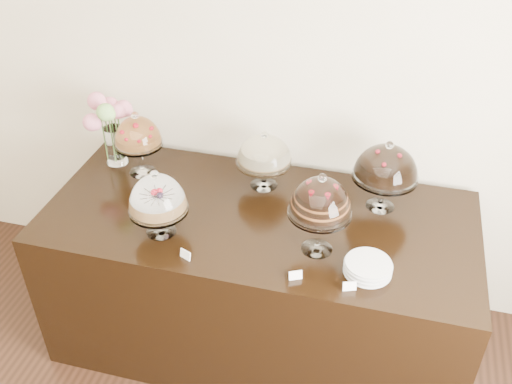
% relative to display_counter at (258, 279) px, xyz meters
% --- Properties ---
extents(wall_back, '(5.00, 0.04, 3.00)m').
position_rel_display_counter_xyz_m(wall_back, '(-0.18, 0.55, 1.05)').
color(wall_back, beige).
rests_on(wall_back, ground).
extents(display_counter, '(2.20, 1.00, 0.90)m').
position_rel_display_counter_xyz_m(display_counter, '(0.00, 0.00, 0.00)').
color(display_counter, black).
rests_on(display_counter, ground).
extents(cake_stand_sugar_sponge, '(0.29, 0.29, 0.36)m').
position_rel_display_counter_xyz_m(cake_stand_sugar_sponge, '(-0.43, -0.25, 0.66)').
color(cake_stand_sugar_sponge, white).
rests_on(cake_stand_sugar_sponge, display_counter).
extents(cake_stand_choco_layer, '(0.29, 0.29, 0.43)m').
position_rel_display_counter_xyz_m(cake_stand_choco_layer, '(0.33, -0.18, 0.73)').
color(cake_stand_choco_layer, white).
rests_on(cake_stand_choco_layer, display_counter).
extents(cake_stand_cheesecake, '(0.30, 0.30, 0.34)m').
position_rel_display_counter_xyz_m(cake_stand_cheesecake, '(-0.04, 0.27, 0.66)').
color(cake_stand_cheesecake, white).
rests_on(cake_stand_cheesecake, display_counter).
extents(cake_stand_dark_choco, '(0.33, 0.33, 0.39)m').
position_rel_display_counter_xyz_m(cake_stand_dark_choco, '(0.59, 0.24, 0.70)').
color(cake_stand_dark_choco, white).
rests_on(cake_stand_dark_choco, display_counter).
extents(cake_stand_fruit_tart, '(0.27, 0.27, 0.38)m').
position_rel_display_counter_xyz_m(cake_stand_fruit_tart, '(-0.74, 0.22, 0.69)').
color(cake_stand_fruit_tart, white).
rests_on(cake_stand_fruit_tart, display_counter).
extents(flower_vase, '(0.22, 0.30, 0.43)m').
position_rel_display_counter_xyz_m(flower_vase, '(-0.93, 0.28, 0.71)').
color(flower_vase, white).
rests_on(flower_vase, display_counter).
extents(plate_stack, '(0.21, 0.21, 0.06)m').
position_rel_display_counter_xyz_m(plate_stack, '(0.58, -0.28, 0.48)').
color(plate_stack, silver).
rests_on(plate_stack, display_counter).
extents(price_card_left, '(0.06, 0.04, 0.04)m').
position_rel_display_counter_xyz_m(price_card_left, '(-0.25, -0.40, 0.47)').
color(price_card_left, white).
rests_on(price_card_left, display_counter).
extents(price_card_right, '(0.06, 0.03, 0.04)m').
position_rel_display_counter_xyz_m(price_card_right, '(0.51, -0.41, 0.47)').
color(price_card_right, white).
rests_on(price_card_right, display_counter).
extents(price_card_extra, '(0.06, 0.04, 0.04)m').
position_rel_display_counter_xyz_m(price_card_extra, '(0.27, -0.40, 0.47)').
color(price_card_extra, white).
rests_on(price_card_extra, display_counter).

